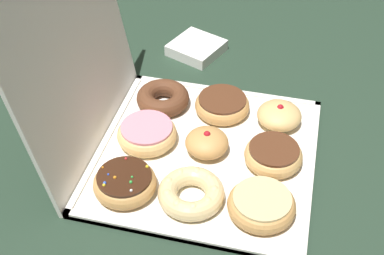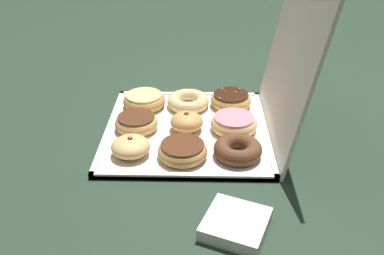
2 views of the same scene
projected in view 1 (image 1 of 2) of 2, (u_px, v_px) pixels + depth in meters
The scene contains 13 objects.
ground_plane at pixel (206, 157), 1.03m from camera, with size 3.00×3.00×0.00m, color #233828.
donut_box at pixel (206, 155), 1.02m from camera, with size 0.42×0.42×0.01m.
box_lid_open at pixel (74, 52), 0.93m from camera, with size 0.42×0.42×0.01m, color white.
glazed_ring_donut_0 at pixel (262, 205), 0.90m from camera, with size 0.12×0.12×0.04m.
chocolate_frosted_donut_1 at pixel (273, 155), 0.99m from camera, with size 0.11×0.11×0.04m.
jelly_filled_donut_2 at pixel (279, 115), 1.07m from camera, with size 0.09×0.09×0.05m.
cruller_donut_3 at pixel (190, 193), 0.92m from camera, with size 0.12×0.12×0.04m.
jelly_filled_donut_4 at pixel (209, 143), 1.01m from camera, with size 0.08×0.08×0.05m.
chocolate_frosted_donut_5 at pixel (222, 105), 1.10m from camera, with size 0.12×0.12×0.04m.
sprinkle_donut_6 at pixel (125, 183), 0.94m from camera, with size 0.12×0.12×0.04m.
pink_frosted_donut_7 at pixel (147, 134), 1.03m from camera, with size 0.12×0.12×0.04m.
chocolate_cake_ring_donut_8 at pixel (163, 98), 1.12m from camera, with size 0.11×0.11×0.04m.
napkin_stack at pixel (197, 48), 1.30m from camera, with size 0.11×0.11×0.03m, color white.
Camera 1 is at (-0.72, -0.15, 0.73)m, focal length 48.75 mm.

